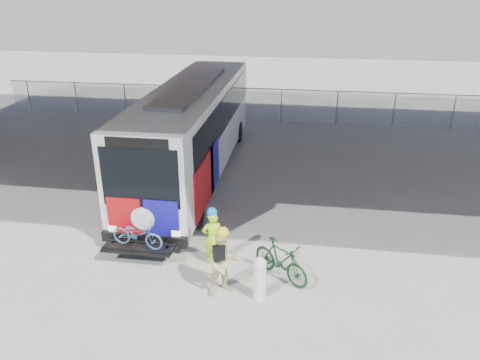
% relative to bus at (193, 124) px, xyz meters
% --- Properties ---
extents(ground, '(160.00, 160.00, 0.00)m').
position_rel_bus_xyz_m(ground, '(2.00, -4.05, -2.11)').
color(ground, '#9E9991').
rests_on(ground, ground).
extents(bus, '(2.67, 12.95, 3.69)m').
position_rel_bus_xyz_m(bus, '(0.00, 0.00, 0.00)').
color(bus, silver).
rests_on(bus, ground).
extents(overpass, '(40.00, 16.00, 7.95)m').
position_rel_bus_xyz_m(overpass, '(2.00, -0.05, 4.43)').
color(overpass, '#605E59').
rests_on(overpass, ground).
extents(chainlink_fence, '(30.00, 0.06, 30.00)m').
position_rel_bus_xyz_m(chainlink_fence, '(2.00, 7.95, -0.69)').
color(chainlink_fence, gray).
rests_on(chainlink_fence, ground).
extents(bollard, '(0.31, 0.31, 1.20)m').
position_rel_bus_xyz_m(bollard, '(3.54, -7.74, -1.47)').
color(bollard, silver).
rests_on(bollard, ground).
extents(cyclist_hivis, '(0.67, 0.55, 1.74)m').
position_rel_bus_xyz_m(cyclist_hivis, '(2.08, -6.34, -1.27)').
color(cyclist_hivis, '#B1ED18').
rests_on(cyclist_hivis, ground).
extents(cyclist_tan, '(1.06, 1.00, 1.90)m').
position_rel_bus_xyz_m(cyclist_tan, '(2.62, -7.63, -1.21)').
color(cyclist_tan, '#D5C888').
rests_on(cyclist_tan, ground).
extents(bike_parked, '(1.77, 1.55, 1.11)m').
position_rel_bus_xyz_m(bike_parked, '(4.00, -6.80, -1.56)').
color(bike_parked, '#11381C').
rests_on(bike_parked, ground).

